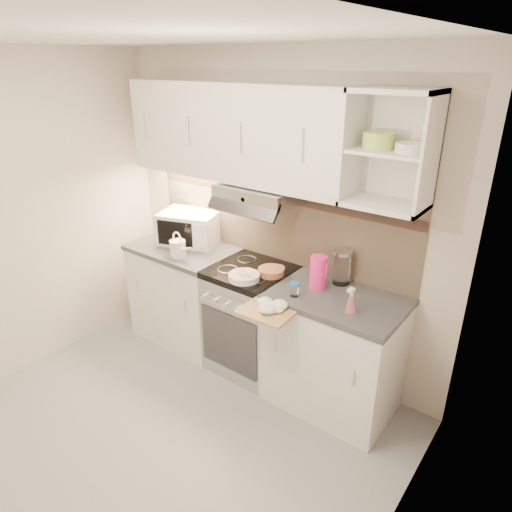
{
  "coord_description": "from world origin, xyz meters",
  "views": [
    {
      "loc": [
        1.97,
        -1.44,
        2.4
      ],
      "look_at": [
        0.16,
        0.95,
        1.1
      ],
      "focal_mm": 32.0,
      "sensor_mm": 36.0,
      "label": 1
    }
  ],
  "objects_px": {
    "plate_stack": "(244,277)",
    "pink_pitcher": "(318,272)",
    "watering_can": "(178,248)",
    "cutting_board": "(268,311)",
    "spray_bottle": "(351,302)",
    "glass_jar": "(342,267)",
    "electric_range": "(252,319)",
    "microwave": "(190,227)"
  },
  "relations": [
    {
      "from": "plate_stack",
      "to": "pink_pitcher",
      "type": "xyz_separation_m",
      "value": [
        0.5,
        0.22,
        0.1
      ]
    },
    {
      "from": "watering_can",
      "to": "pink_pitcher",
      "type": "xyz_separation_m",
      "value": [
        1.19,
        0.21,
        0.04
      ]
    },
    {
      "from": "cutting_board",
      "to": "spray_bottle",
      "type": "bearing_deg",
      "value": 27.07
    },
    {
      "from": "pink_pitcher",
      "to": "glass_jar",
      "type": "bearing_deg",
      "value": 45.96
    },
    {
      "from": "electric_range",
      "to": "microwave",
      "type": "xyz_separation_m",
      "value": [
        -0.77,
        0.12,
        0.59
      ]
    },
    {
      "from": "plate_stack",
      "to": "cutting_board",
      "type": "xyz_separation_m",
      "value": [
        0.38,
        -0.22,
        -0.05
      ]
    },
    {
      "from": "microwave",
      "to": "watering_can",
      "type": "bearing_deg",
      "value": -81.31
    },
    {
      "from": "watering_can",
      "to": "pink_pitcher",
      "type": "relative_size",
      "value": 1.06
    },
    {
      "from": "glass_jar",
      "to": "watering_can",
      "type": "bearing_deg",
      "value": -163.81
    },
    {
      "from": "glass_jar",
      "to": "spray_bottle",
      "type": "distance_m",
      "value": 0.42
    },
    {
      "from": "cutting_board",
      "to": "glass_jar",
      "type": "bearing_deg",
      "value": 67.23
    },
    {
      "from": "glass_jar",
      "to": "spray_bottle",
      "type": "height_order",
      "value": "glass_jar"
    },
    {
      "from": "pink_pitcher",
      "to": "cutting_board",
      "type": "height_order",
      "value": "pink_pitcher"
    },
    {
      "from": "microwave",
      "to": "cutting_board",
      "type": "distance_m",
      "value": 1.34
    },
    {
      "from": "watering_can",
      "to": "cutting_board",
      "type": "xyz_separation_m",
      "value": [
        1.07,
        -0.23,
        -0.11
      ]
    },
    {
      "from": "plate_stack",
      "to": "pink_pitcher",
      "type": "bearing_deg",
      "value": 23.49
    },
    {
      "from": "plate_stack",
      "to": "glass_jar",
      "type": "distance_m",
      "value": 0.72
    },
    {
      "from": "electric_range",
      "to": "cutting_board",
      "type": "height_order",
      "value": "electric_range"
    },
    {
      "from": "microwave",
      "to": "cutting_board",
      "type": "xyz_separation_m",
      "value": [
        1.22,
        -0.52,
        -0.17
      ]
    },
    {
      "from": "watering_can",
      "to": "cutting_board",
      "type": "relative_size",
      "value": 0.74
    },
    {
      "from": "microwave",
      "to": "pink_pitcher",
      "type": "xyz_separation_m",
      "value": [
        1.34,
        -0.08,
        -0.02
      ]
    },
    {
      "from": "watering_can",
      "to": "cutting_board",
      "type": "bearing_deg",
      "value": -4.72
    },
    {
      "from": "watering_can",
      "to": "plate_stack",
      "type": "relative_size",
      "value": 1.08
    },
    {
      "from": "electric_range",
      "to": "plate_stack",
      "type": "xyz_separation_m",
      "value": [
        0.07,
        -0.18,
        0.47
      ]
    },
    {
      "from": "cutting_board",
      "to": "watering_can",
      "type": "bearing_deg",
      "value": 165.17
    },
    {
      "from": "spray_bottle",
      "to": "watering_can",
      "type": "bearing_deg",
      "value": -173.54
    },
    {
      "from": "electric_range",
      "to": "microwave",
      "type": "distance_m",
      "value": 0.98
    },
    {
      "from": "electric_range",
      "to": "pink_pitcher",
      "type": "bearing_deg",
      "value": 3.67
    },
    {
      "from": "spray_bottle",
      "to": "cutting_board",
      "type": "distance_m",
      "value": 0.54
    },
    {
      "from": "glass_jar",
      "to": "cutting_board",
      "type": "distance_m",
      "value": 0.66
    },
    {
      "from": "microwave",
      "to": "glass_jar",
      "type": "relative_size",
      "value": 2.32
    },
    {
      "from": "electric_range",
      "to": "cutting_board",
      "type": "xyz_separation_m",
      "value": [
        0.45,
        -0.4,
        0.42
      ]
    },
    {
      "from": "microwave",
      "to": "watering_can",
      "type": "height_order",
      "value": "microwave"
    },
    {
      "from": "microwave",
      "to": "glass_jar",
      "type": "distance_m",
      "value": 1.44
    },
    {
      "from": "watering_can",
      "to": "plate_stack",
      "type": "xyz_separation_m",
      "value": [
        0.69,
        -0.01,
        -0.05
      ]
    },
    {
      "from": "microwave",
      "to": "spray_bottle",
      "type": "distance_m",
      "value": 1.7
    },
    {
      "from": "spray_bottle",
      "to": "glass_jar",
      "type": "bearing_deg",
      "value": 131.09
    },
    {
      "from": "plate_stack",
      "to": "cutting_board",
      "type": "height_order",
      "value": "plate_stack"
    },
    {
      "from": "microwave",
      "to": "pink_pitcher",
      "type": "height_order",
      "value": "microwave"
    },
    {
      "from": "glass_jar",
      "to": "plate_stack",
      "type": "bearing_deg",
      "value": -147.52
    },
    {
      "from": "cutting_board",
      "to": "microwave",
      "type": "bearing_deg",
      "value": 154.19
    },
    {
      "from": "plate_stack",
      "to": "electric_range",
      "type": "bearing_deg",
      "value": 110.98
    }
  ]
}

